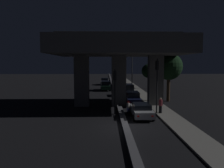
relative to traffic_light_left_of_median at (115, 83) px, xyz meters
The scene contains 20 objects.
ground_plane 6.02m from the traffic_light_left_of_median, 82.52° to the right, with size 200.00×200.00×0.00m, color black.
median_divider 30.09m from the traffic_light_left_of_median, 88.73° to the left, with size 0.53×126.00×0.25m, color #4C4C51.
sidewalk_right 23.74m from the traffic_light_left_of_median, 76.96° to the left, with size 2.11×126.00×0.13m, color slate.
elevated_overpass 5.81m from the traffic_light_left_of_median, 81.55° to the left, with size 15.68×11.47×9.11m.
traffic_light_left_of_median is the anchor object (origin of this frame).
traffic_light_right_of_median 4.42m from the traffic_light_left_of_median, ahead, with size 0.30×0.49×5.74m.
street_lamp 23.88m from the traffic_light_left_of_median, 79.57° to the left, with size 2.02×0.32×8.46m.
car_silver_lead 3.86m from the traffic_light_left_of_median, 32.35° to the right, with size 1.95×4.68×1.36m.
car_dark_blue_second 5.93m from the traffic_light_left_of_median, 63.23° to the left, with size 1.85×4.17×1.70m.
car_silver_third 13.52m from the traffic_light_left_of_median, 78.37° to the left, with size 2.05×4.30×1.92m.
car_silver_fourth 21.15m from the traffic_light_left_of_median, 83.92° to the left, with size 2.05×4.06×1.33m.
car_dark_green_fifth 29.74m from the traffic_light_left_of_median, 85.51° to the left, with size 1.86×3.98×1.84m.
car_dark_green_lead_oncoming 20.69m from the traffic_light_left_of_median, 92.94° to the left, with size 2.02×4.72×1.89m.
car_silver_second_oncoming 32.72m from the traffic_light_left_of_median, 92.16° to the left, with size 2.19×4.54×1.71m.
motorcycle_blue_filtering_near 2.92m from the traffic_light_left_of_median, ahead, with size 0.32×1.84×1.42m.
motorcycle_black_filtering_mid 8.58m from the traffic_light_left_of_median, 79.62° to the left, with size 0.34×1.85×1.36m.
motorcycle_red_filtering_far 14.72m from the traffic_light_left_of_median, 85.15° to the left, with size 0.33×1.75×1.45m.
pedestrian_on_sidewalk 5.25m from the traffic_light_left_of_median, ahead, with size 0.38×0.38×1.58m.
roadside_tree_kerbside_near 10.93m from the traffic_light_left_of_median, 44.15° to the left, with size 3.73×3.73×6.72m.
roadside_tree_kerbside_mid 24.63m from the traffic_light_left_of_median, 70.98° to the left, with size 2.93×2.93×5.24m.
Camera 1 is at (-1.55, -17.34, 5.14)m, focal length 35.00 mm.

